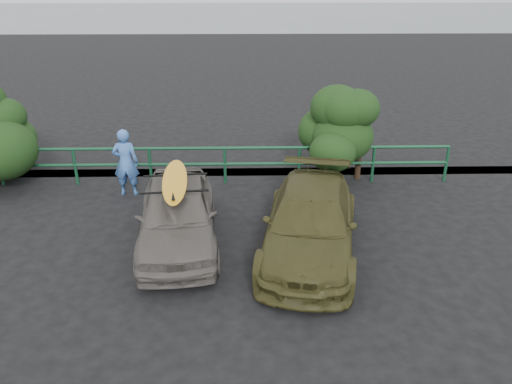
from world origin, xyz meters
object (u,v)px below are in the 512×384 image
sedan (177,214)px  olive_vehicle (310,223)px  man (126,162)px  surfboard (175,180)px  guardrail (188,165)px

sedan → olive_vehicle: size_ratio=0.89×
sedan → olive_vehicle: sedan is taller
man → surfboard: bearing=120.1°
guardrail → surfboard: bearing=-87.7°
olive_vehicle → man: bearing=156.4°
guardrail → surfboard: 3.38m
sedan → olive_vehicle: bearing=-13.7°
olive_vehicle → guardrail: bearing=138.8°
olive_vehicle → man: size_ratio=2.55×
guardrail → man: 1.66m
guardrail → sedan: bearing=-87.7°
guardrail → olive_vehicle: size_ratio=3.14×
sedan → surfboard: size_ratio=1.65×
olive_vehicle → sedan: bearing=-177.3°
sedan → man: bearing=116.1°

